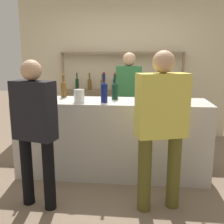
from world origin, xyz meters
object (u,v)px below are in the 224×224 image
Objects in this scene: counter_bottle_4 at (104,91)px; counter_bottle_0 at (185,92)px; counter_bottle_1 at (33,91)px; server_behind_counter at (129,94)px; customer_right at (161,122)px; counter_bottle_5 at (140,92)px; counter_bottle_2 at (115,90)px; cork_jar at (79,96)px; counter_bottle_3 at (64,88)px; customer_left at (35,125)px.

counter_bottle_0 is at bearing 1.47° from counter_bottle_4.
counter_bottle_4 is (0.90, 0.04, 0.01)m from counter_bottle_1.
customer_right is (0.39, -1.73, -0.02)m from server_behind_counter.
counter_bottle_4 reaches higher than counter_bottle_5.
counter_bottle_5 reaches higher than counter_bottle_2.
cork_jar is (0.59, 0.01, -0.05)m from counter_bottle_1.
server_behind_counter is at bearing 76.30° from counter_bottle_4.
counter_bottle_1 is 1.33m from counter_bottle_5.
counter_bottle_3 is 1.11m from counter_bottle_5.
counter_bottle_5 is at bearing 11.46° from server_behind_counter.
customer_left reaches higher than counter_bottle_2.
counter_bottle_5 is (0.33, -0.26, 0.01)m from counter_bottle_2.
counter_bottle_3 is 1.12m from customer_left.
counter_bottle_1 is at bearing -125.74° from counter_bottle_3.
counter_bottle_1 is 1.01× the size of counter_bottle_5.
counter_bottle_5 is 0.21× the size of customer_right.
customer_left is 1.26m from customer_right.
server_behind_counter is (-0.72, 1.05, -0.19)m from counter_bottle_0.
counter_bottle_4 is at bearing -113.41° from counter_bottle_2.
cork_jar is 1.15m from customer_right.
counter_bottle_4 is at bearing 2.74° from counter_bottle_1.
counter_bottle_1 is at bearing -163.59° from counter_bottle_2.
counter_bottle_5 is 0.21× the size of server_behind_counter.
counter_bottle_0 is 1.87m from counter_bottle_1.
counter_bottle_4 is 0.24× the size of customer_left.
counter_bottle_3 is 0.50m from cork_jar.
counter_bottle_0 is 1.01× the size of counter_bottle_4.
counter_bottle_3 is at bearing -48.13° from server_behind_counter.
counter_bottle_1 is at bearing 37.98° from customer_left.
server_behind_counter is at bearing 124.29° from counter_bottle_0.
customer_right is at bearing -71.35° from counter_bottle_5.
counter_bottle_1 is 0.94× the size of counter_bottle_4.
counter_bottle_5 is at bearing -0.84° from counter_bottle_4.
counter_bottle_3 is at bearing 128.72° from cork_jar.
counter_bottle_1 is 0.22× the size of customer_right.
customer_right reaches higher than counter_bottle_4.
counter_bottle_3 is at bearing 15.98° from customer_left.
counter_bottle_4 is 0.95m from customer_right.
counter_bottle_0 reaches higher than counter_bottle_5.
counter_bottle_4 is 0.44m from counter_bottle_5.
customer_right reaches higher than customer_left.
counter_bottle_4 is 2.30× the size of cork_jar.
counter_bottle_4 is 0.99m from customer_left.
server_behind_counter reaches higher than cork_jar.
counter_bottle_2 is at bearing 66.59° from counter_bottle_4.
customer_right is at bearing 15.07° from server_behind_counter.
counter_bottle_5 is 1.30m from customer_left.
counter_bottle_2 is 2.11× the size of cork_jar.
counter_bottle_4 is at bearing 179.16° from counter_bottle_5.
server_behind_counter is (0.87, 1.82, 0.07)m from customer_left.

